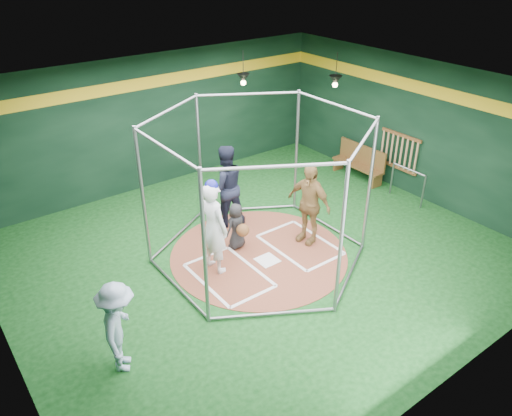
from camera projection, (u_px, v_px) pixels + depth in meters
room_shell at (259, 181)px, 9.92m from camera, size 10.10×9.10×3.53m
clay_disc at (259, 254)px, 10.75m from camera, size 3.80×3.80×0.01m
home_plate at (267, 260)px, 10.53m from camera, size 0.43×0.43×0.01m
batter_box_left at (229, 275)px, 10.07m from camera, size 1.17×1.77×0.01m
batter_box_right at (300, 244)px, 11.07m from camera, size 1.17×1.77×0.01m
batting_cage at (259, 193)px, 10.03m from camera, size 4.05×4.67×3.00m
bat_rack at (399, 151)px, 13.12m from camera, size 0.07×1.25×0.98m
pendant_lamp_near at (243, 78)px, 13.12m from camera, size 0.34×0.34×0.90m
pendant_lamp_far at (335, 80)px, 12.94m from camera, size 0.34×0.34×0.90m
batter_figure at (213, 226)px, 9.82m from camera, size 0.58×0.78×2.02m
visitor_leopard at (309, 204)px, 10.80m from camera, size 0.67×1.15×1.85m
catcher_figure at (237, 226)px, 10.74m from camera, size 0.57×0.61×1.05m
umpire at (225, 186)px, 11.44m from camera, size 1.11×0.96×1.97m
bystander_blue at (119, 328)px, 7.60m from camera, size 1.02×1.18×1.59m
dugout_bench at (360, 161)px, 13.95m from camera, size 0.38×1.63×0.95m
steel_railing at (408, 179)px, 12.66m from camera, size 0.05×1.04×0.89m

